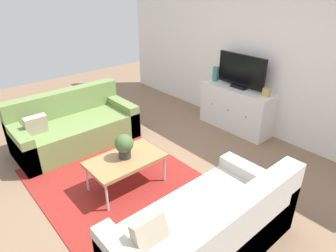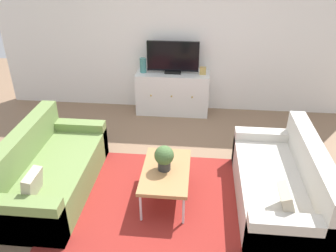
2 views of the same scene
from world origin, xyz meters
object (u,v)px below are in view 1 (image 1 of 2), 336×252
glass_vase (216,74)px  couch_left_side (74,127)px  potted_plant (124,145)px  couch_right_side (210,233)px  mantel_clock (266,92)px  tv_console (236,108)px  flat_screen_tv (241,72)px  coffee_table (126,161)px

glass_vase → couch_left_side: bearing=-109.5°
potted_plant → glass_vase: glass_vase is taller
couch_right_side → mantel_clock: size_ratio=14.07×
couch_right_side → mantel_clock: bearing=112.8°
tv_console → flat_screen_tv: (0.00, 0.02, 0.65)m
coffee_table → glass_vase: (-0.64, 2.37, 0.49)m
couch_left_side → flat_screen_tv: 2.85m
tv_console → flat_screen_tv: size_ratio=1.44×
couch_left_side → coffee_table: size_ratio=1.97×
couch_right_side → glass_vase: 3.18m
coffee_table → potted_plant: 0.21m
potted_plant → tv_console: bearing=92.5°
tv_console → mantel_clock: 0.68m
flat_screen_tv → glass_vase: (-0.52, -0.02, -0.15)m
couch_left_side → mantel_clock: 3.07m
coffee_table → flat_screen_tv: flat_screen_tv is taller
couch_right_side → glass_vase: bearing=130.6°
couch_right_side → tv_console: bearing=122.5°
couch_right_side → tv_console: 2.82m
glass_vase → mantel_clock: bearing=0.0°
potted_plant → mantel_clock: mantel_clock is taller
tv_console → mantel_clock: size_ratio=9.82×
flat_screen_tv → mantel_clock: flat_screen_tv is taller
couch_left_side → tv_console: 2.74m
tv_console → mantel_clock: bearing=0.0°
couch_left_side → potted_plant: couch_left_side is taller
couch_left_side → glass_vase: size_ratio=7.23×
tv_console → glass_vase: size_ratio=5.05×
tv_console → glass_vase: glass_vase is taller
coffee_table → tv_console: bearing=93.0°
couch_right_side → potted_plant: (-1.41, 0.01, 0.32)m
couch_left_side → mantel_clock: mantel_clock is taller
couch_left_side → glass_vase: (0.84, 2.37, 0.60)m
potted_plant → couch_left_side: bearing=-179.4°
tv_console → couch_right_side: bearing=-57.5°
mantel_clock → glass_vase: bearing=180.0°
couch_left_side → flat_screen_tv: flat_screen_tv is taller
glass_vase → mantel_clock: (1.04, 0.00, -0.06)m
flat_screen_tv → coffee_table: bearing=-87.0°
coffee_table → mantel_clock: mantel_clock is taller
couch_left_side → couch_right_side: bearing=0.0°
potted_plant → tv_console: size_ratio=0.24×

